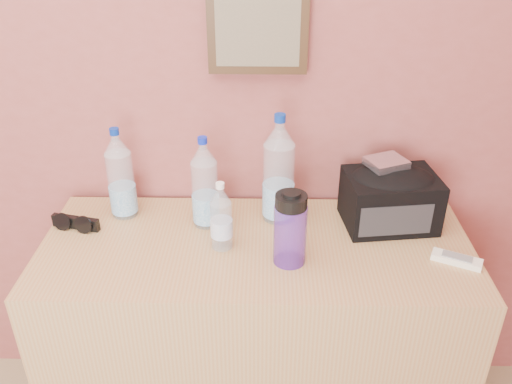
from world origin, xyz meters
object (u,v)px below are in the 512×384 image
pet_large_c (279,174)px  sunglasses (76,223)px  nalgene_bottle (290,228)px  dresser (256,343)px  pet_small (221,219)px  pet_large_b (205,187)px  ac_remote (457,260)px  pet_large_a (121,178)px  foil_packet (386,163)px  toiletry_bag (390,197)px

pet_large_c → sunglasses: 0.66m
sunglasses → nalgene_bottle: bearing=-0.6°
dresser → pet_small: bearing=-172.6°
pet_large_b → ac_remote: bearing=-14.7°
pet_large_c → pet_small: 0.25m
pet_small → pet_large_a: bearing=151.8°
pet_small → foil_packet: pet_small is taller
toiletry_bag → ac_remote: bearing=-59.9°
pet_large_c → ac_remote: size_ratio=2.58×
nalgene_bottle → pet_small: bearing=161.0°
dresser → pet_small: 0.52m
pet_large_a → pet_large_b: 0.28m
ac_remote → pet_small: bearing=-160.4°
foil_packet → nalgene_bottle: bearing=-141.9°
toiletry_bag → foil_packet: (-0.02, 0.03, 0.11)m
pet_small → sunglasses: bearing=169.1°
nalgene_bottle → ac_remote: 0.50m
nalgene_bottle → ac_remote: size_ratio=1.64×
pet_large_b → pet_small: size_ratio=1.39×
pet_large_a → foil_packet: bearing=-0.8°
nalgene_bottle → ac_remote: (0.49, 0.00, -0.10)m
ac_remote → foil_packet: 0.36m
sunglasses → ac_remote: 1.17m
pet_large_a → ac_remote: (1.02, -0.25, -0.13)m
pet_small → sunglasses: 0.49m
pet_large_b → foil_packet: (0.56, 0.04, 0.07)m
nalgene_bottle → sunglasses: 0.70m
ac_remote → nalgene_bottle: bearing=-154.5°
dresser → pet_small: (-0.10, -0.01, 0.51)m
pet_large_b → foil_packet: bearing=4.1°
dresser → sunglasses: 0.72m
nalgene_bottle → sunglasses: bearing=166.6°
foil_packet → pet_large_a: bearing=179.2°
pet_small → toiletry_bag: 0.54m
pet_large_c → toiletry_bag: pet_large_c is taller
dresser → foil_packet: size_ratio=11.40×
pet_large_b → pet_large_c: 0.24m
pet_large_b → pet_small: 0.15m
pet_large_a → pet_large_c: (0.51, -0.01, 0.02)m
dresser → foil_packet: foil_packet is taller
nalgene_bottle → pet_large_c: bearing=97.1°
pet_large_a → nalgene_bottle: size_ratio=1.33×
sunglasses → foil_packet: size_ratio=1.37×
dresser → pet_large_a: (-0.44, 0.17, 0.55)m
toiletry_bag → foil_packet: 0.11m
pet_large_b → foil_packet: 0.57m
pet_large_c → sunglasses: pet_large_c is taller
nalgene_bottle → foil_packet: 0.40m
dresser → sunglasses: size_ratio=8.34×
dresser → sunglasses: bearing=172.3°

